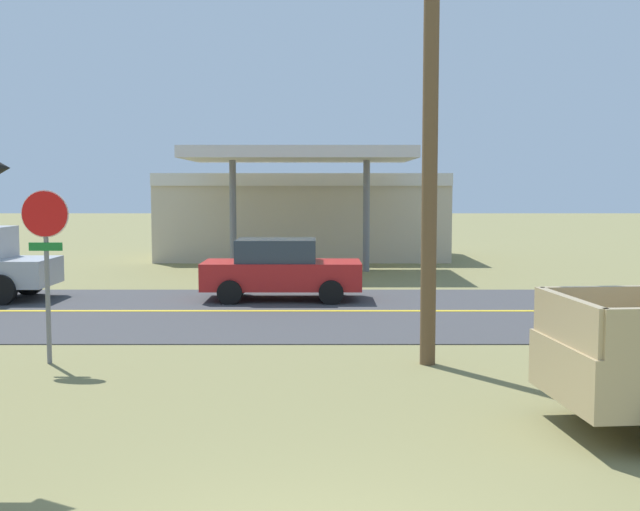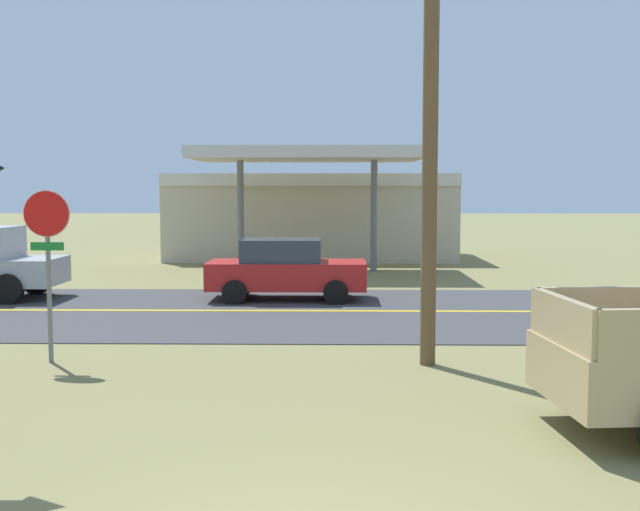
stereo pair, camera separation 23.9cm
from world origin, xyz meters
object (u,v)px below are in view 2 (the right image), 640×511
Objects in this scene: stop_sign at (47,245)px; car_red_mid_lane at (286,269)px; utility_pole at (431,78)px; gas_station at (312,213)px.

stop_sign is 0.70× the size of car_red_mid_lane.
stop_sign is 7.00m from utility_pole.
stop_sign is at bearing -115.16° from car_red_mid_lane.
utility_pole is at bearing -82.88° from gas_station.
utility_pole is at bearing -69.23° from car_red_mid_lane.
stop_sign is 0.33× the size of utility_pole.
stop_sign is 0.25× the size of gas_station.
utility_pole is 0.75× the size of gas_station.
stop_sign is 20.80m from gas_station.
gas_station is 2.86× the size of car_red_mid_lane.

